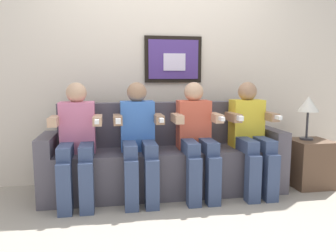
# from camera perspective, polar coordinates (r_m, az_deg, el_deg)

# --- Properties ---
(ground_plane) EXTENTS (6.23, 6.23, 0.00)m
(ground_plane) POSITION_cam_1_polar(r_m,az_deg,el_deg) (3.17, 0.48, -13.00)
(ground_plane) COLOR #9E9384
(back_wall_assembly) EXTENTS (4.79, 0.10, 2.60)m
(back_wall_assembly) POSITION_cam_1_polar(r_m,az_deg,el_deg) (3.71, -1.60, 10.60)
(back_wall_assembly) COLOR beige
(back_wall_assembly) RESTS_ON ground_plane
(couch) EXTENTS (2.39, 0.58, 0.90)m
(couch) POSITION_cam_1_polar(r_m,az_deg,el_deg) (3.39, -0.52, -6.07)
(couch) COLOR #514C56
(couch) RESTS_ON ground_plane
(person_leftmost) EXTENTS (0.46, 0.56, 1.11)m
(person_leftmost) POSITION_cam_1_polar(r_m,az_deg,el_deg) (3.13, -15.39, -2.08)
(person_leftmost) COLOR pink
(person_leftmost) RESTS_ON ground_plane
(person_left_center) EXTENTS (0.46, 0.56, 1.11)m
(person_left_center) POSITION_cam_1_polar(r_m,az_deg,el_deg) (3.13, -5.10, -1.81)
(person_left_center) COLOR #3F72CC
(person_left_center) RESTS_ON ground_plane
(person_right_center) EXTENTS (0.46, 0.56, 1.11)m
(person_right_center) POSITION_cam_1_polar(r_m,az_deg,el_deg) (3.22, 4.91, -1.52)
(person_right_center) COLOR #D8593F
(person_right_center) RESTS_ON ground_plane
(person_rightmost) EXTENTS (0.46, 0.56, 1.11)m
(person_rightmost) POSITION_cam_1_polar(r_m,az_deg,el_deg) (3.41, 14.07, -1.19)
(person_rightmost) COLOR yellow
(person_rightmost) RESTS_ON ground_plane
(side_table_right) EXTENTS (0.40, 0.40, 0.50)m
(side_table_right) POSITION_cam_1_polar(r_m,az_deg,el_deg) (3.86, 23.13, -5.89)
(side_table_right) COLOR brown
(side_table_right) RESTS_ON ground_plane
(table_lamp) EXTENTS (0.22, 0.22, 0.46)m
(table_lamp) POSITION_cam_1_polar(r_m,az_deg,el_deg) (3.79, 22.98, 3.19)
(table_lamp) COLOR #333338
(table_lamp) RESTS_ON side_table_right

